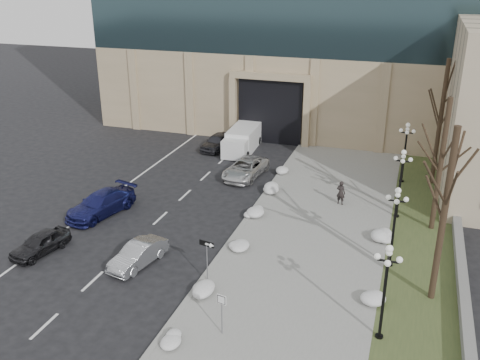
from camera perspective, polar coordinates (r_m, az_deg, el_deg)
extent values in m
cube|color=gray|center=(32.83, 7.41, -6.40)|extent=(9.00, 40.00, 0.12)
cube|color=gray|center=(33.81, -0.11, -5.29)|extent=(0.30, 40.00, 0.14)
cube|color=#384723|center=(32.47, 18.81, -7.86)|extent=(4.00, 40.00, 0.10)
cube|color=slate|center=(34.24, 22.27, -6.18)|extent=(0.50, 30.00, 0.70)
cube|color=tan|center=(58.62, 7.83, 10.40)|extent=(40.00, 20.00, 8.00)
cube|color=black|center=(50.71, 3.55, 7.59)|extent=(6.00, 2.50, 6.00)
cube|color=tan|center=(48.66, 3.20, 10.97)|extent=(7.50, 0.60, 0.60)
cube|color=tan|center=(50.40, -0.75, 7.54)|extent=(0.60, 0.60, 6.00)
cube|color=tan|center=(48.62, 7.12, 6.83)|extent=(0.60, 0.60, 6.00)
imported|color=black|center=(33.13, -20.53, -6.33)|extent=(2.23, 3.93, 1.26)
imported|color=#929599|center=(30.43, -10.81, -7.81)|extent=(2.13, 4.08, 1.28)
imported|color=navy|center=(36.82, -14.61, -2.48)|extent=(3.38, 5.62, 1.52)
imported|color=silver|center=(41.97, 0.60, 1.25)|extent=(2.91, 5.34, 1.42)
imported|color=#323238|center=(48.41, -2.39, 4.11)|extent=(2.33, 4.48, 1.45)
imported|color=black|center=(37.47, 10.71, -1.34)|extent=(0.71, 0.56, 1.71)
cube|color=silver|center=(48.62, 0.45, 4.55)|extent=(2.44, 5.10, 2.00)
cube|color=silver|center=(45.90, -0.53, 3.35)|extent=(2.18, 1.70, 1.60)
cylinder|color=black|center=(46.54, -1.65, 2.89)|extent=(0.28, 0.71, 0.70)
cylinder|color=black|center=(46.01, 0.74, 2.67)|extent=(0.28, 0.71, 0.70)
cylinder|color=black|center=(50.45, -0.20, 4.42)|extent=(0.28, 0.71, 0.70)
cylinder|color=black|center=(49.96, 2.01, 4.24)|extent=(0.28, 0.71, 0.70)
cylinder|color=slate|center=(28.17, -3.53, -8.76)|extent=(0.05, 0.05, 2.37)
cube|color=black|center=(27.63, -3.59, -6.81)|extent=(0.86, 0.20, 0.29)
cube|color=white|center=(27.54, -3.37, -6.90)|extent=(0.40, 0.09, 0.11)
cone|color=white|center=(27.43, -2.97, -7.02)|extent=(0.24, 0.27, 0.24)
cylinder|color=slate|center=(24.53, -1.95, -14.28)|extent=(0.06, 0.06, 2.11)
cube|color=white|center=(24.03, -1.98, -12.63)|extent=(0.46, 0.12, 0.46)
cube|color=black|center=(24.02, -2.01, -12.65)|extent=(0.40, 0.08, 0.40)
cube|color=white|center=(24.01, -2.02, -12.66)|extent=(0.34, 0.07, 0.34)
ellipsoid|color=silver|center=(24.75, -7.79, -16.32)|extent=(1.10, 1.60, 0.36)
ellipsoid|color=silver|center=(27.86, -3.96, -11.30)|extent=(1.10, 1.60, 0.36)
ellipsoid|color=silver|center=(31.28, -0.85, -7.22)|extent=(1.10, 1.60, 0.36)
ellipsoid|color=silver|center=(35.45, 1.33, -3.53)|extent=(1.10, 1.60, 0.36)
ellipsoid|color=silver|center=(38.76, 3.28, -1.25)|extent=(1.10, 1.60, 0.36)
ellipsoid|color=silver|center=(42.94, 4.59, 1.08)|extent=(1.10, 1.60, 0.36)
ellipsoid|color=silver|center=(27.81, 13.76, -12.03)|extent=(1.10, 1.60, 0.36)
ellipsoid|color=silver|center=(33.44, 15.12, -6.00)|extent=(1.10, 1.60, 0.36)
cylinder|color=black|center=(25.67, 14.61, -15.90)|extent=(0.36, 0.36, 0.20)
cylinder|color=black|center=(24.57, 15.03, -12.38)|extent=(0.14, 0.14, 4.00)
cylinder|color=black|center=(23.52, 15.51, -8.34)|extent=(0.10, 0.90, 0.10)
cylinder|color=black|center=(23.52, 15.51, -8.34)|extent=(0.90, 0.10, 0.10)
sphere|color=silver|center=(23.24, 15.66, -7.06)|extent=(0.32, 0.32, 0.32)
sphere|color=silver|center=(23.45, 16.65, -8.16)|extent=(0.28, 0.28, 0.28)
sphere|color=silver|center=(23.46, 14.45, -7.89)|extent=(0.28, 0.28, 0.28)
sphere|color=silver|center=(23.85, 15.62, -7.50)|extent=(0.28, 0.28, 0.28)
sphere|color=silver|center=(23.06, 15.47, -8.56)|extent=(0.28, 0.28, 0.28)
cylinder|color=black|center=(31.10, 15.63, -8.73)|extent=(0.36, 0.36, 0.20)
cylinder|color=black|center=(30.20, 16.00, -5.63)|extent=(0.14, 0.14, 4.00)
cylinder|color=black|center=(29.36, 16.40, -2.16)|extent=(0.10, 0.90, 0.10)
cylinder|color=black|center=(29.36, 16.40, -2.16)|extent=(0.90, 0.10, 0.10)
sphere|color=silver|center=(29.13, 16.52, -1.08)|extent=(0.32, 0.32, 0.32)
sphere|color=silver|center=(29.30, 17.30, -2.00)|extent=(0.28, 0.28, 0.28)
sphere|color=silver|center=(29.31, 15.56, -1.79)|extent=(0.28, 0.28, 0.28)
sphere|color=silver|center=(29.72, 16.48, -1.56)|extent=(0.28, 0.28, 0.28)
sphere|color=silver|center=(28.89, 16.38, -2.24)|extent=(0.28, 0.28, 0.28)
cylinder|color=black|center=(36.88, 16.32, -3.76)|extent=(0.36, 0.36, 0.20)
cylinder|color=black|center=(36.13, 16.64, -1.04)|extent=(0.14, 0.14, 4.00)
cylinder|color=black|center=(35.43, 16.98, 1.94)|extent=(0.10, 0.90, 0.10)
cylinder|color=black|center=(35.43, 16.98, 1.94)|extent=(0.90, 0.10, 0.10)
sphere|color=silver|center=(35.24, 17.09, 2.86)|extent=(0.32, 0.32, 0.32)
sphere|color=silver|center=(35.38, 17.73, 2.08)|extent=(0.28, 0.28, 0.28)
sphere|color=silver|center=(35.39, 16.29, 2.25)|extent=(0.28, 0.28, 0.28)
sphere|color=silver|center=(35.81, 17.04, 2.40)|extent=(0.28, 0.28, 0.28)
sphere|color=silver|center=(34.95, 16.98, 1.93)|extent=(0.28, 0.28, 0.28)
cylinder|color=black|center=(42.87, 16.81, -0.15)|extent=(0.36, 0.36, 0.20)
cylinder|color=black|center=(42.23, 17.09, 2.24)|extent=(0.14, 0.14, 4.00)
cylinder|color=black|center=(41.63, 17.40, 4.83)|extent=(0.10, 0.90, 0.10)
cylinder|color=black|center=(41.63, 17.40, 4.83)|extent=(0.90, 0.10, 0.10)
sphere|color=silver|center=(41.46, 17.49, 5.62)|extent=(0.32, 0.32, 0.32)
sphere|color=silver|center=(41.58, 18.04, 4.95)|extent=(0.28, 0.28, 0.28)
sphere|color=silver|center=(41.59, 16.80, 5.10)|extent=(0.28, 0.28, 0.28)
sphere|color=silver|center=(42.02, 17.44, 5.20)|extent=(0.28, 0.28, 0.28)
sphere|color=silver|center=(41.15, 17.39, 4.86)|extent=(0.28, 0.28, 0.28)
cylinder|color=black|center=(26.94, 20.88, -3.81)|extent=(0.32, 0.32, 9.00)
cylinder|color=black|center=(34.45, 20.59, 1.36)|extent=(0.32, 0.32, 8.50)
cylinder|color=black|center=(41.95, 20.54, 5.63)|extent=(0.32, 0.32, 9.50)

